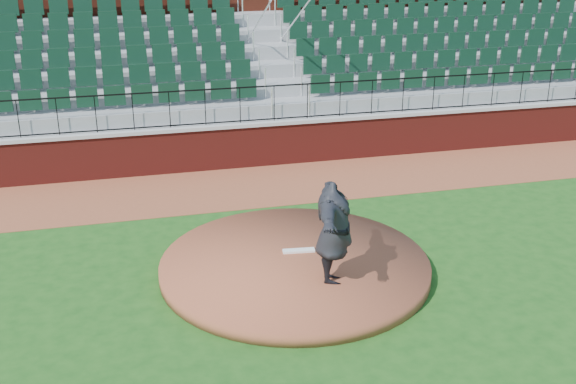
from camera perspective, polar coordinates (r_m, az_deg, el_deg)
name	(u,v)px	position (r m, az deg, el deg)	size (l,w,h in m)	color
ground	(306,280)	(13.92, 1.51, -7.19)	(90.00, 90.00, 0.00)	#1B4B15
warning_track	(253,185)	(18.70, -2.91, 0.56)	(34.00, 3.20, 0.01)	brown
field_wall	(241,146)	(19.99, -3.85, 3.74)	(34.00, 0.35, 1.20)	maroon
wall_cap	(241,124)	(19.80, -3.89, 5.53)	(34.00, 0.45, 0.10)	#B7B7B7
wall_railing	(240,105)	(19.66, -3.93, 7.07)	(34.00, 0.05, 1.00)	black
seating_stands	(224,69)	(22.17, -5.26, 10.01)	(34.00, 5.10, 4.60)	gray
concourse_wall	(210,40)	(24.82, -6.35, 12.25)	(34.00, 0.50, 5.50)	maroon
pitchers_mound	(295,266)	(14.17, 0.55, -6.06)	(5.43, 5.43, 0.25)	brown
pitching_rubber	(299,251)	(14.46, 0.88, -4.81)	(0.66, 0.17, 0.04)	white
pitcher	(334,233)	(12.93, 3.76, -3.35)	(2.48, 0.67, 2.01)	black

